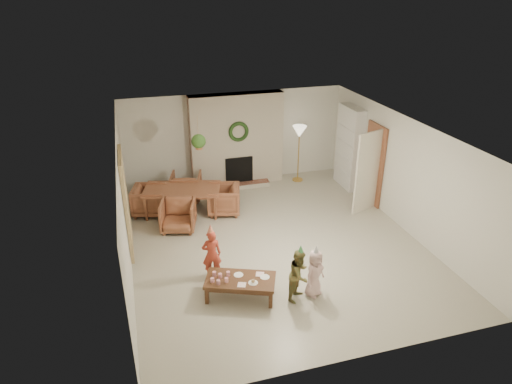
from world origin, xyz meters
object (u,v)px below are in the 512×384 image
object	(u,v)px
coffee_table_top	(240,280)
child_red	(212,254)
child_pink	(315,273)
dining_table	(183,201)
child_plaid	(299,275)
dining_chair_left	(149,200)
dining_chair_far	(186,186)
dining_chair_right	(224,199)
dining_chair_near	(178,215)

from	to	relation	value
coffee_table_top	child_red	xyz separation A→B (m)	(-0.37, 0.72, 0.15)
child_red	child_pink	world-z (taller)	child_red
dining_table	child_plaid	size ratio (longest dim) A/B	1.85
dining_chair_left	child_pink	world-z (taller)	child_pink
dining_chair_far	dining_chair_right	bearing A→B (deg)	141.34
dining_table	coffee_table_top	xyz separation A→B (m)	(0.54, -3.50, 0.03)
dining_chair_far	coffee_table_top	size ratio (longest dim) A/B	0.63
dining_chair_left	coffee_table_top	distance (m)	3.92
dining_chair_right	child_plaid	world-z (taller)	child_plaid
child_plaid	child_pink	size ratio (longest dim) A/B	1.08
dining_table	coffee_table_top	bearing A→B (deg)	-66.49
dining_chair_right	child_pink	distance (m)	3.65
dining_chair_left	child_plaid	world-z (taller)	child_plaid
child_plaid	dining_chair_far	bearing A→B (deg)	62.48
dining_chair_far	child_plaid	world-z (taller)	child_plaid
dining_table	dining_chair_left	world-z (taller)	dining_chair_left
dining_chair_near	dining_chair_right	size ratio (longest dim) A/B	1.00
dining_table	child_plaid	xyz separation A→B (m)	(1.53, -3.81, 0.17)
dining_chair_right	child_red	distance (m)	2.64
child_red	child_plaid	size ratio (longest dim) A/B	1.03
dining_chair_far	child_red	bearing A→B (deg)	104.31
child_plaid	dining_chair_left	bearing A→B (deg)	76.05
dining_chair_far	child_pink	world-z (taller)	child_pink
dining_table	coffee_table_top	world-z (taller)	dining_table
dining_chair_far	coffee_table_top	distance (m)	4.28
coffee_table_top	child_red	size ratio (longest dim) A/B	1.22
dining_chair_far	child_plaid	bearing A→B (deg)	120.83
dining_chair_right	child_plaid	size ratio (longest dim) A/B	0.79
dining_chair_right	dining_chair_far	bearing A→B (deg)	-128.66
dining_chair_far	dining_chair_left	xyz separation A→B (m)	(-0.97, -0.56, 0.00)
dining_chair_left	child_plaid	distance (m)	4.62
dining_table	dining_chair_left	size ratio (longest dim) A/B	2.34
dining_chair_far	dining_chair_right	distance (m)	1.27
dining_chair_right	child_plaid	bearing A→B (deg)	23.76
dining_table	dining_chair_far	bearing A→B (deg)	90.00
child_red	child_plaid	xyz separation A→B (m)	(1.35, -1.04, -0.01)
dining_chair_near	child_red	bearing A→B (deg)	-64.65
dining_chair_near	dining_chair_left	distance (m)	1.12
dining_chair_right	child_pink	bearing A→B (deg)	28.37
dining_chair_far	dining_chair_right	size ratio (longest dim) A/B	1.00
coffee_table_top	child_pink	xyz separation A→B (m)	(1.28, -0.30, 0.10)
dining_table	child_pink	bearing A→B (deg)	-49.71
child_pink	child_plaid	bearing A→B (deg)	151.45
dining_chair_far	dining_chair_left	world-z (taller)	same
dining_table	dining_chair_left	xyz separation A→B (m)	(-0.76, 0.20, 0.03)
dining_chair_near	coffee_table_top	xyz separation A→B (m)	(0.74, -2.73, -0.00)
dining_chair_near	dining_chair_right	xyz separation A→B (m)	(1.16, 0.51, 0.00)
dining_chair_right	child_red	world-z (taller)	child_red
child_red	child_pink	bearing A→B (deg)	151.30
dining_chair_near	child_red	world-z (taller)	child_red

